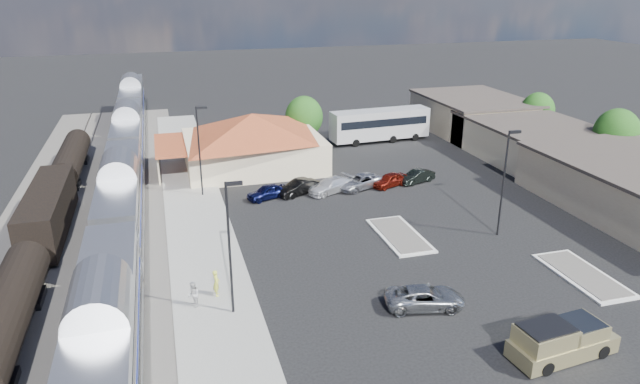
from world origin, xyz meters
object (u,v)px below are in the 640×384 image
object	(u,v)px
coach_bus	(380,123)
station_depot	(252,140)
suv	(425,297)
pickup_truck	(563,340)

from	to	relation	value
coach_bus	station_depot	bearing A→B (deg)	105.45
station_depot	suv	xyz separation A→B (m)	(5.71, -32.62, -2.41)
station_depot	suv	bearing A→B (deg)	-80.08
station_depot	coach_bus	size ratio (longest dim) A/B	1.38
station_depot	coach_bus	bearing A→B (deg)	19.19
station_depot	pickup_truck	distance (m)	40.97
station_depot	suv	distance (m)	33.20
suv	pickup_truck	bearing A→B (deg)	-130.23
station_depot	suv	size ratio (longest dim) A/B	3.53
suv	coach_bus	world-z (taller)	coach_bus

